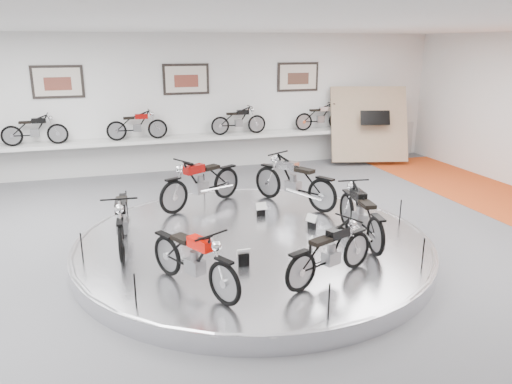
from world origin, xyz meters
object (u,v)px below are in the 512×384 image
object	(u,v)px
display_platform	(253,245)
bike_b	(201,182)
bike_a	(294,180)
shelf	(190,139)
bike_f	(361,213)
bike_c	(122,219)
bike_d	(194,258)
bike_e	(331,251)

from	to	relation	value
display_platform	bike_b	xyz separation A→B (m)	(-0.53, 2.14, 0.70)
bike_a	bike_b	xyz separation A→B (m)	(-1.94, 0.55, -0.01)
shelf	bike_f	bearing A→B (deg)	-75.73
bike_c	bike_d	distance (m)	2.13
shelf	bike_f	distance (m)	7.28
bike_a	bike_b	bearing A→B (deg)	44.56
display_platform	shelf	bearing A→B (deg)	90.00
shelf	bike_c	size ratio (longest dim) A/B	6.40
bike_b	shelf	bearing A→B (deg)	-126.15
bike_c	bike_d	size ratio (longest dim) A/B	1.05
bike_e	bike_f	distance (m)	1.74
bike_b	bike_d	xyz separation A→B (m)	(-0.86, -3.77, -0.07)
bike_a	bike_f	distance (m)	2.28
bike_d	bike_f	bearing A→B (deg)	79.07
bike_b	bike_e	world-z (taller)	bike_b
bike_b	bike_e	size ratio (longest dim) A/B	1.21
bike_e	bike_f	xyz separation A→B (m)	(1.19, 1.26, 0.06)
bike_b	bike_c	xyz separation A→B (m)	(-1.75, -1.82, -0.04)
display_platform	bike_c	distance (m)	2.39
bike_d	bike_c	bearing A→B (deg)	176.64
bike_d	bike_e	xyz separation A→B (m)	(1.99, -0.29, -0.03)
bike_d	bike_e	size ratio (longest dim) A/B	1.06
display_platform	bike_d	world-z (taller)	bike_d
display_platform	bike_c	xyz separation A→B (m)	(-2.27, 0.31, 0.66)
bike_e	bike_f	size ratio (longest dim) A/B	0.89
bike_d	bike_e	distance (m)	2.01
display_platform	bike_a	size ratio (longest dim) A/B	3.38
display_platform	bike_c	size ratio (longest dim) A/B	3.72
display_platform	shelf	world-z (taller)	shelf
bike_c	bike_e	world-z (taller)	bike_c
bike_b	bike_c	bearing A→B (deg)	17.15
bike_f	bike_c	bearing A→B (deg)	83.72
bike_b	bike_c	world-z (taller)	bike_b
bike_c	bike_b	bearing A→B (deg)	140.85
bike_a	bike_e	distance (m)	3.60
bike_b	bike_a	bearing A→B (deg)	135.19
bike_a	bike_b	distance (m)	2.01
display_platform	bike_f	distance (m)	2.02
shelf	bike_f	world-z (taller)	bike_f
shelf	bike_e	distance (m)	8.35
display_platform	bike_c	world-z (taller)	bike_c
bike_f	shelf	bearing A→B (deg)	21.37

